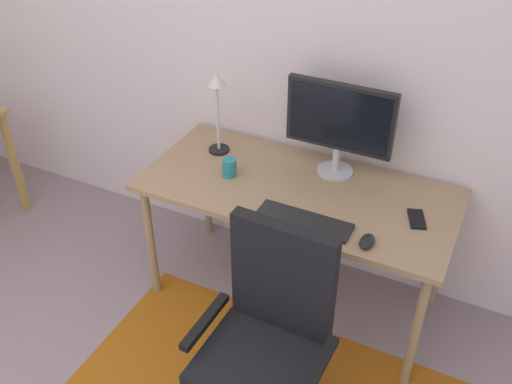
% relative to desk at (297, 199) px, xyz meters
% --- Properties ---
extents(wall_back, '(6.00, 0.10, 2.60)m').
position_rel_desk_xyz_m(wall_back, '(-0.44, 0.42, 0.64)').
color(wall_back, silver).
rests_on(wall_back, ground).
extents(desk, '(1.52, 0.70, 0.73)m').
position_rel_desk_xyz_m(desk, '(0.00, 0.00, 0.00)').
color(desk, '#967754').
rests_on(desk, ground).
extents(monitor, '(0.53, 0.18, 0.47)m').
position_rel_desk_xyz_m(monitor, '(0.11, 0.21, 0.35)').
color(monitor, '#B2B2B7').
rests_on(monitor, desk).
extents(keyboard, '(0.43, 0.13, 0.02)m').
position_rel_desk_xyz_m(keyboard, '(0.13, -0.24, 0.08)').
color(keyboard, black).
rests_on(keyboard, desk).
extents(computer_mouse, '(0.06, 0.10, 0.03)m').
position_rel_desk_xyz_m(computer_mouse, '(0.42, -0.26, 0.08)').
color(computer_mouse, black).
rests_on(computer_mouse, desk).
extents(coffee_cup, '(0.07, 0.07, 0.09)m').
position_rel_desk_xyz_m(coffee_cup, '(-0.34, -0.05, 0.11)').
color(coffee_cup, teal).
rests_on(coffee_cup, desk).
extents(cell_phone, '(0.11, 0.15, 0.01)m').
position_rel_desk_xyz_m(cell_phone, '(0.57, -0.00, 0.07)').
color(cell_phone, black).
rests_on(cell_phone, desk).
extents(desk_lamp, '(0.11, 0.11, 0.44)m').
position_rel_desk_xyz_m(desk_lamp, '(-0.51, 0.13, 0.36)').
color(desk_lamp, black).
rests_on(desk_lamp, desk).
extents(office_chair, '(0.57, 0.57, 1.01)m').
position_rel_desk_xyz_m(office_chair, '(0.19, -0.76, -0.28)').
color(office_chair, slate).
rests_on(office_chair, ground).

